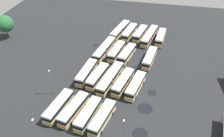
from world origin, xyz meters
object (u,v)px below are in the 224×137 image
at_px(lamp_post_mid_lot, 51,81).
at_px(tree_northeast, 5,24).
at_px(bus_row3_slot2, 140,34).
at_px(bus_row0_slot2, 88,114).
at_px(bus_row1_slot4, 86,72).
at_px(lamp_post_near_entrance, 123,131).
at_px(bus_row3_slot0, 161,37).
at_px(bus_row3_slot3, 129,32).
at_px(bus_row1_slot0, 136,86).
at_px(bus_row2_slot3, 116,51).
at_px(bus_row0_slot4, 59,106).
at_px(bus_row1_slot1, 123,82).
at_px(bus_row1_slot3, 98,76).
at_px(bus_row3_slot1, 149,36).
at_px(lamp_post_far_corner, 36,133).
at_px(bus_row0_slot3, 74,109).
at_px(bus_row2_slot0, 150,58).
at_px(bus_row0_slot1, 102,118).
at_px(bus_row1_slot2, 110,78).
at_px(bus_row2_slot2, 127,54).
at_px(bus_row2_slot4, 104,49).
at_px(bus_row3_slot4, 120,30).

relative_size(lamp_post_mid_lot, tree_northeast, 0.88).
bearing_deg(tree_northeast, bus_row3_slot2, -78.09).
xyz_separation_m(bus_row0_slot2, bus_row1_slot4, (16.67, 5.46, 0.00)).
relative_size(lamp_post_near_entrance, tree_northeast, 0.84).
relative_size(bus_row1_slot4, bus_row3_slot0, 1.07).
distance_m(bus_row3_slot0, bus_row3_slot3, 12.44).
xyz_separation_m(bus_row1_slot0, bus_row3_slot3, (32.44, 6.84, 0.00)).
height_order(bus_row2_slot3, lamp_post_near_entrance, lamp_post_near_entrance).
height_order(bus_row0_slot4, bus_row3_slot2, same).
bearing_deg(bus_row3_slot3, bus_row1_slot0, -168.09).
distance_m(bus_row1_slot1, bus_row2_slot3, 17.21).
distance_m(bus_row1_slot0, bus_row1_slot3, 11.93).
bearing_deg(bus_row3_slot1, bus_row1_slot4, 148.93).
bearing_deg(bus_row1_slot3, lamp_post_near_entrance, -151.43).
distance_m(bus_row0_slot4, lamp_post_far_corner, 11.81).
height_order(bus_row2_slot3, lamp_post_far_corner, lamp_post_far_corner).
bearing_deg(bus_row0_slot3, bus_row2_slot0, -31.01).
distance_m(lamp_post_mid_lot, tree_northeast, 41.69).
height_order(lamp_post_mid_lot, lamp_post_near_entrance, lamp_post_mid_lot).
xyz_separation_m(bus_row0_slot3, tree_northeast, (34.14, 39.45, 4.10)).
bearing_deg(bus_row1_slot4, bus_row3_slot1, -31.07).
bearing_deg(lamp_post_mid_lot, bus_row0_slot2, -119.70).
relative_size(bus_row0_slot1, bus_row2_slot0, 0.97).
height_order(bus_row0_slot3, bus_row1_slot2, same).
distance_m(bus_row0_slot1, bus_row2_slot0, 30.72).
relative_size(bus_row1_slot0, bus_row3_slot1, 0.76).
height_order(bus_row0_slot3, bus_row2_slot2, same).
height_order(bus_row0_slot3, bus_row1_slot1, same).
distance_m(bus_row2_slot4, bus_row3_slot4, 15.89).
bearing_deg(lamp_post_near_entrance, bus_row0_slot1, 50.09).
height_order(bus_row0_slot4, bus_row2_slot2, same).
height_order(bus_row1_slot1, lamp_post_mid_lot, lamp_post_mid_lot).
height_order(bus_row1_slot3, bus_row2_slot3, same).
bearing_deg(bus_row2_slot0, bus_row1_slot3, 132.72).
bearing_deg(bus_row1_slot1, bus_row0_slot2, 156.39).
bearing_deg(bus_row2_slot4, lamp_post_mid_lot, 159.06).
relative_size(bus_row0_slot2, bus_row3_slot1, 0.74).
height_order(bus_row1_slot0, bus_row1_slot3, same).
bearing_deg(bus_row2_slot4, bus_row1_slot4, 171.68).
bearing_deg(bus_row3_slot4, bus_row2_slot3, -173.85).
bearing_deg(bus_row3_slot0, bus_row1_slot4, 142.76).
relative_size(bus_row0_slot2, bus_row1_slot3, 0.96).
bearing_deg(bus_row1_slot2, bus_row3_slot2, -9.77).
height_order(bus_row1_slot4, bus_row3_slot1, same).
bearing_deg(bus_row3_slot2, lamp_post_far_corner, 164.33).
bearing_deg(bus_row3_slot3, lamp_post_mid_lot, 157.85).
xyz_separation_m(bus_row0_slot3, bus_row0_slot4, (0.12, 4.13, -0.00)).
height_order(bus_row1_slot4, bus_row3_slot2, same).
bearing_deg(bus_row2_slot0, bus_row1_slot0, 170.12).
xyz_separation_m(bus_row3_slot1, lamp_post_far_corner, (-54.91, 19.55, 3.12)).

